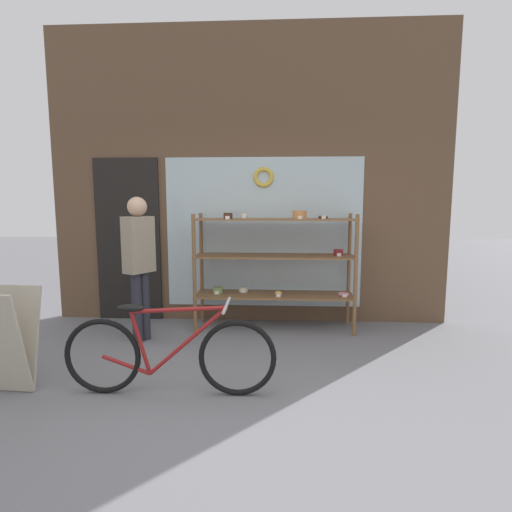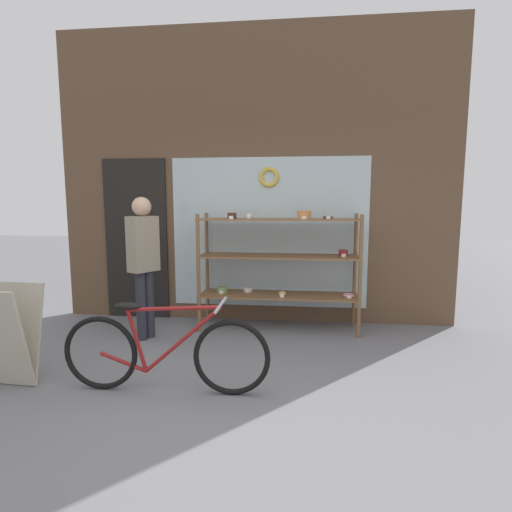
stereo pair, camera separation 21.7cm
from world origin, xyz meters
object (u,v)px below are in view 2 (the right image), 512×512
object	(u,v)px
display_case	(279,259)
sandwich_board	(6,336)
bicycle	(164,352)
pedestrian	(143,257)

from	to	relation	value
display_case	sandwich_board	distance (m)	2.85
bicycle	display_case	bearing A→B (deg)	63.51
sandwich_board	pedestrian	distance (m)	1.53
display_case	pedestrian	world-z (taller)	pedestrian
bicycle	pedestrian	world-z (taller)	pedestrian
bicycle	pedestrian	xyz separation A→B (m)	(-0.65, 1.24, 0.60)
display_case	sandwich_board	size ratio (longest dim) A/B	2.26
bicycle	pedestrian	size ratio (longest dim) A/B	1.07
bicycle	sandwich_board	xyz separation A→B (m)	(-1.36, -0.01, 0.09)
display_case	bicycle	xyz separation A→B (m)	(-0.83, -1.76, -0.53)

